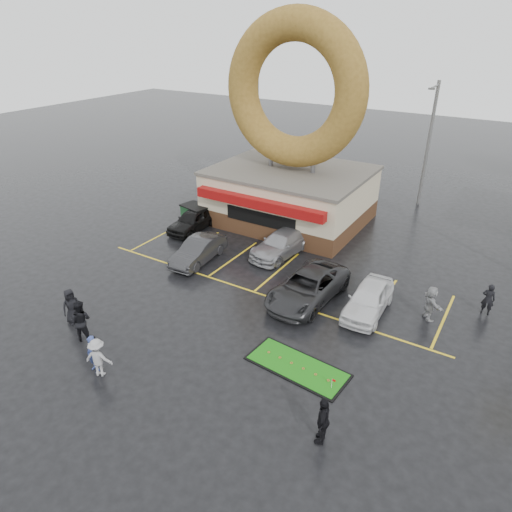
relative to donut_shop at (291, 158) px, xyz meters
The scene contains 18 objects.
ground 14.04m from the donut_shop, 76.98° to the right, with size 120.00×120.00×0.00m, color black.
donut_shop is the anchor object (origin of this frame).
streetlight_left 9.87m from the donut_shop, 135.22° to the left, with size 0.40×2.21×9.00m.
streetlight_mid 10.59m from the donut_shop, 48.62° to the left, with size 0.40×2.21×9.00m.
car_black 7.78m from the donut_shop, 133.22° to the right, with size 1.68×4.19×1.43m, color black.
car_dgrey 9.30m from the donut_shop, 100.64° to the right, with size 1.46×4.20×1.38m, color #29282B.
car_silver 6.59m from the donut_shop, 67.10° to the right, with size 1.93×4.76×1.38m, color #939398.
car_grey 11.10m from the donut_shop, 56.97° to the right, with size 2.49×5.39×1.50m, color #29292C.
car_white 12.51m from the donut_shop, 43.48° to the right, with size 1.70×4.23×1.44m, color silver.
person_blue 18.41m from the donut_shop, 87.69° to the right, with size 0.60×0.39×1.65m, color navy.
person_blackjkt 17.31m from the donut_shop, 94.52° to the right, with size 0.96×0.75×1.98m, color black.
person_hoodie 18.48m from the donut_shop, 86.53° to the right, with size 1.09×0.63×1.69m, color #97979A.
person_bystander 16.89m from the donut_shop, 99.71° to the right, with size 0.85×0.56×1.75m, color black.
person_cameraman 19.52m from the donut_shop, 58.73° to the right, with size 1.08×0.45×1.85m, color black.
person_walker_near 13.90m from the donut_shop, 32.58° to the right, with size 1.61×0.51×1.73m, color gray.
person_walker_far 15.02m from the donut_shop, 21.46° to the right, with size 0.59×0.39×1.62m, color black.
dumpster 7.61m from the donut_shop, 141.24° to the right, with size 1.80×1.20×1.30m, color #1C4925.
putting_green 16.18m from the donut_shop, 60.74° to the right, with size 4.33×2.16×0.53m.
Camera 1 is at (10.78, -13.81, 12.65)m, focal length 32.00 mm.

